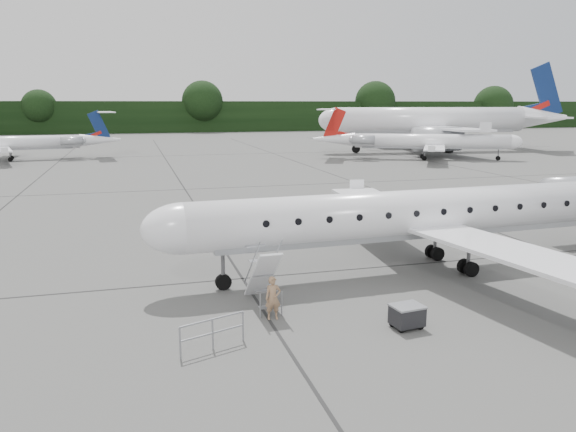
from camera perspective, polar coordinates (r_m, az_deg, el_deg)
name	(u,v)px	position (r m, az deg, el deg)	size (l,w,h in m)	color
ground	(416,285)	(24.43, 12.83, -6.87)	(320.00, 320.00, 0.00)	#595957
treeline	(175,117)	(150.80, -11.41, 9.85)	(260.00, 4.00, 8.00)	black
main_regional_jet	(435,189)	(26.17, 14.70, 2.64)	(29.03, 20.90, 7.44)	white
airstair	(263,276)	(21.15, -2.59, -6.15)	(0.85, 2.44, 2.33)	white
passenger	(273,298)	(20.03, -1.53, -8.33)	(0.57, 0.37, 1.56)	#987353
safety_railing	(213,334)	(17.92, -7.66, -11.84)	(2.20, 0.08, 1.00)	gray
baggage_cart	(407,316)	(19.79, 12.00, -9.89)	(1.01, 0.82, 0.87)	black
bg_narrowbody	(432,107)	(91.16, 14.40, 10.64)	(38.28, 27.56, 13.74)	white
bg_regional_left	(1,136)	(83.32, -27.12, 7.22)	(24.72, 17.80, 6.48)	white
bg_regional_right	(432,134)	(78.61, 14.39, 8.07)	(26.26, 18.91, 6.89)	white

